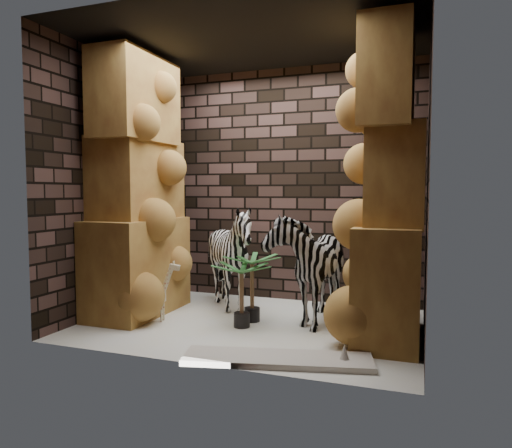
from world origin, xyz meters
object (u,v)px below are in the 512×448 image
at_px(palm_back, 242,295).
at_px(surfboard, 277,359).
at_px(zebra_left, 231,263).
at_px(palm_front, 252,287).
at_px(giraffe_toy, 154,290).
at_px(zebra_right, 309,256).

height_order(palm_back, surfboard, palm_back).
bearing_deg(zebra_left, palm_back, -54.20).
bearing_deg(zebra_left, palm_front, -38.20).
height_order(zebra_left, surfboard, zebra_left).
height_order(zebra_left, palm_back, zebra_left).
xyz_separation_m(giraffe_toy, palm_back, (0.99, 0.10, -0.00)).
relative_size(giraffe_toy, palm_back, 1.00).
bearing_deg(zebra_left, surfboard, -50.51).
relative_size(zebra_left, giraffe_toy, 1.83).
bearing_deg(surfboard, giraffe_toy, 142.55).
bearing_deg(zebra_right, surfboard, -85.77).
height_order(giraffe_toy, palm_front, palm_front).
relative_size(palm_front, surfboard, 0.48).
relative_size(zebra_right, palm_back, 2.07).
bearing_deg(palm_front, palm_back, -96.37).
distance_m(palm_front, palm_back, 0.25).
distance_m(zebra_left, surfboard, 1.86).
xyz_separation_m(zebra_right, surfboard, (0.05, -1.38, -0.68)).
bearing_deg(surfboard, palm_front, 106.70).
xyz_separation_m(palm_back, surfboard, (0.65, -0.85, -0.32)).
xyz_separation_m(zebra_left, surfboard, (1.02, -1.46, -0.54)).
xyz_separation_m(giraffe_toy, surfboard, (1.64, -0.74, -0.32)).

